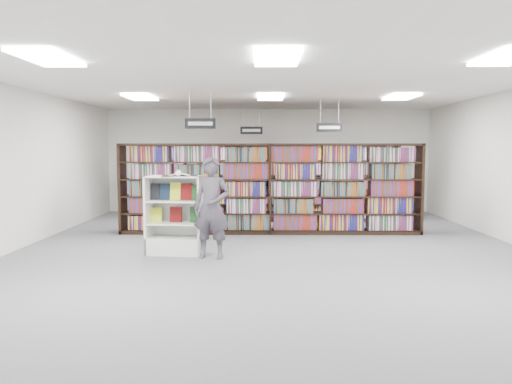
{
  "coord_description": "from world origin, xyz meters",
  "views": [
    {
      "loc": [
        -0.2,
        -9.62,
        1.99
      ],
      "look_at": [
        -0.31,
        0.5,
        1.1
      ],
      "focal_mm": 35.0,
      "sensor_mm": 36.0,
      "label": 1
    }
  ],
  "objects_px": {
    "open_book": "(179,174)",
    "shopper": "(212,208)",
    "endcap_display": "(176,228)",
    "bookshelf_row_near": "(270,189)"
  },
  "relations": [
    {
      "from": "bookshelf_row_near",
      "to": "shopper",
      "type": "height_order",
      "value": "bookshelf_row_near"
    },
    {
      "from": "endcap_display",
      "to": "bookshelf_row_near",
      "type": "bearing_deg",
      "value": 57.73
    },
    {
      "from": "open_book",
      "to": "shopper",
      "type": "relative_size",
      "value": 0.37
    },
    {
      "from": "open_book",
      "to": "shopper",
      "type": "bearing_deg",
      "value": -30.29
    },
    {
      "from": "bookshelf_row_near",
      "to": "shopper",
      "type": "xyz_separation_m",
      "value": [
        -1.1,
        -2.7,
        -0.13
      ]
    },
    {
      "from": "endcap_display",
      "to": "shopper",
      "type": "bearing_deg",
      "value": -22.43
    },
    {
      "from": "bookshelf_row_near",
      "to": "endcap_display",
      "type": "bearing_deg",
      "value": -128.27
    },
    {
      "from": "bookshelf_row_near",
      "to": "shopper",
      "type": "distance_m",
      "value": 2.92
    },
    {
      "from": "endcap_display",
      "to": "shopper",
      "type": "distance_m",
      "value": 0.92
    },
    {
      "from": "open_book",
      "to": "bookshelf_row_near",
      "type": "bearing_deg",
      "value": 48.82
    }
  ]
}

